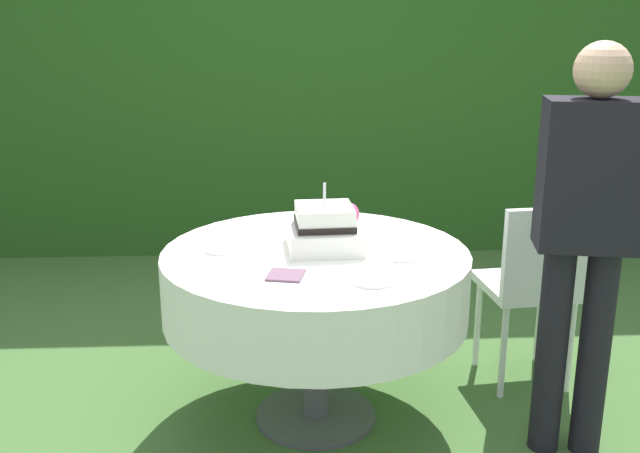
{
  "coord_description": "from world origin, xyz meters",
  "views": [
    {
      "loc": [
        -0.13,
        -2.84,
        1.7
      ],
      "look_at": [
        0.02,
        0.02,
        0.86
      ],
      "focal_mm": 41.54,
      "sensor_mm": 36.0,
      "label": 1
    }
  ],
  "objects_px": {
    "serving_plate_near": "(372,281)",
    "standing_person": "(586,227)",
    "wedding_cake": "(326,229)",
    "serving_plate_far": "(400,257)",
    "serving_plate_left": "(221,250)",
    "cake_table": "(316,284)",
    "garden_chair": "(535,278)",
    "napkin_stack": "(286,275)"
  },
  "relations": [
    {
      "from": "napkin_stack",
      "to": "garden_chair",
      "type": "height_order",
      "value": "garden_chair"
    },
    {
      "from": "cake_table",
      "to": "serving_plate_near",
      "type": "xyz_separation_m",
      "value": [
        0.19,
        -0.37,
        0.15
      ]
    },
    {
      "from": "napkin_stack",
      "to": "standing_person",
      "type": "relative_size",
      "value": 0.08
    },
    {
      "from": "serving_plate_near",
      "to": "standing_person",
      "type": "xyz_separation_m",
      "value": [
        0.8,
        0.08,
        0.16
      ]
    },
    {
      "from": "cake_table",
      "to": "napkin_stack",
      "type": "relative_size",
      "value": 9.65
    },
    {
      "from": "standing_person",
      "to": "serving_plate_far",
      "type": "bearing_deg",
      "value": 164.45
    },
    {
      "from": "serving_plate_far",
      "to": "napkin_stack",
      "type": "relative_size",
      "value": 0.98
    },
    {
      "from": "wedding_cake",
      "to": "serving_plate_far",
      "type": "bearing_deg",
      "value": -25.96
    },
    {
      "from": "serving_plate_left",
      "to": "garden_chair",
      "type": "xyz_separation_m",
      "value": [
        1.38,
        0.21,
        -0.22
      ]
    },
    {
      "from": "serving_plate_left",
      "to": "napkin_stack",
      "type": "height_order",
      "value": "serving_plate_left"
    },
    {
      "from": "garden_chair",
      "to": "serving_plate_left",
      "type": "bearing_deg",
      "value": -171.26
    },
    {
      "from": "cake_table",
      "to": "serving_plate_near",
      "type": "height_order",
      "value": "serving_plate_near"
    },
    {
      "from": "cake_table",
      "to": "serving_plate_near",
      "type": "relative_size",
      "value": 8.49
    },
    {
      "from": "cake_table",
      "to": "garden_chair",
      "type": "relative_size",
      "value": 1.41
    },
    {
      "from": "garden_chair",
      "to": "serving_plate_near",
      "type": "bearing_deg",
      "value": -143.63
    },
    {
      "from": "serving_plate_near",
      "to": "serving_plate_left",
      "type": "bearing_deg",
      "value": 146.06
    },
    {
      "from": "serving_plate_near",
      "to": "serving_plate_far",
      "type": "height_order",
      "value": "same"
    },
    {
      "from": "napkin_stack",
      "to": "serving_plate_near",
      "type": "bearing_deg",
      "value": -14.43
    },
    {
      "from": "serving_plate_far",
      "to": "serving_plate_left",
      "type": "xyz_separation_m",
      "value": [
        -0.71,
        0.12,
        0.0
      ]
    },
    {
      "from": "garden_chair",
      "to": "napkin_stack",
      "type": "bearing_deg",
      "value": -155.25
    },
    {
      "from": "napkin_stack",
      "to": "garden_chair",
      "type": "xyz_separation_m",
      "value": [
        1.12,
        0.52,
        -0.22
      ]
    },
    {
      "from": "napkin_stack",
      "to": "standing_person",
      "type": "xyz_separation_m",
      "value": [
        1.11,
        0.0,
        0.17
      ]
    },
    {
      "from": "wedding_cake",
      "to": "napkin_stack",
      "type": "relative_size",
      "value": 2.51
    },
    {
      "from": "wedding_cake",
      "to": "standing_person",
      "type": "xyz_separation_m",
      "value": [
        0.94,
        -0.32,
        0.09
      ]
    },
    {
      "from": "cake_table",
      "to": "wedding_cake",
      "type": "bearing_deg",
      "value": 40.96
    },
    {
      "from": "serving_plate_left",
      "to": "napkin_stack",
      "type": "xyz_separation_m",
      "value": [
        0.26,
        -0.3,
        -0.0
      ]
    },
    {
      "from": "serving_plate_near",
      "to": "standing_person",
      "type": "height_order",
      "value": "standing_person"
    },
    {
      "from": "cake_table",
      "to": "serving_plate_far",
      "type": "height_order",
      "value": "serving_plate_far"
    },
    {
      "from": "serving_plate_far",
      "to": "garden_chair",
      "type": "bearing_deg",
      "value": 26.43
    },
    {
      "from": "serving_plate_near",
      "to": "napkin_stack",
      "type": "distance_m",
      "value": 0.32
    },
    {
      "from": "serving_plate_far",
      "to": "standing_person",
      "type": "xyz_separation_m",
      "value": [
        0.66,
        -0.18,
        0.16
      ]
    },
    {
      "from": "wedding_cake",
      "to": "serving_plate_near",
      "type": "bearing_deg",
      "value": -70.38
    },
    {
      "from": "cake_table",
      "to": "garden_chair",
      "type": "height_order",
      "value": "garden_chair"
    },
    {
      "from": "serving_plate_near",
      "to": "serving_plate_left",
      "type": "xyz_separation_m",
      "value": [
        -0.57,
        0.38,
        0.0
      ]
    },
    {
      "from": "cake_table",
      "to": "serving_plate_far",
      "type": "relative_size",
      "value": 9.85
    },
    {
      "from": "serving_plate_far",
      "to": "standing_person",
      "type": "relative_size",
      "value": 0.08
    },
    {
      "from": "standing_person",
      "to": "garden_chair",
      "type": "bearing_deg",
      "value": 88.48
    },
    {
      "from": "cake_table",
      "to": "serving_plate_near",
      "type": "bearing_deg",
      "value": -62.77
    },
    {
      "from": "cake_table",
      "to": "garden_chair",
      "type": "distance_m",
      "value": 1.03
    },
    {
      "from": "wedding_cake",
      "to": "serving_plate_far",
      "type": "relative_size",
      "value": 2.56
    },
    {
      "from": "serving_plate_far",
      "to": "standing_person",
      "type": "bearing_deg",
      "value": -15.55
    },
    {
      "from": "wedding_cake",
      "to": "garden_chair",
      "type": "bearing_deg",
      "value": 11.45
    }
  ]
}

